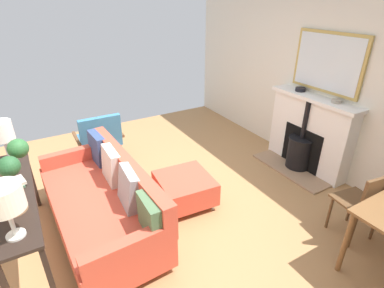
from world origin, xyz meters
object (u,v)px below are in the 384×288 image
(sofa, at_px, (104,202))
(armchair_accent, at_px, (100,137))
(ottoman, at_px, (185,188))
(console_table, at_px, (16,201))
(fireplace, at_px, (307,137))
(table_lamp_near_end, at_px, (2,132))
(dining_chair_near_fireplace, at_px, (365,201))
(mantel_bowl_far, at_px, (336,101))
(mantel_bowl_near, at_px, (301,89))
(book_stack, at_px, (12,184))
(table_lamp_far_end, at_px, (4,200))
(potted_plant, at_px, (5,175))

(sofa, distance_m, armchair_accent, 1.51)
(ottoman, height_order, console_table, console_table)
(fireplace, bearing_deg, table_lamp_near_end, -12.10)
(armchair_accent, xyz_separation_m, dining_chair_near_fireplace, (-1.96, 3.02, 0.03))
(mantel_bowl_far, relative_size, console_table, 0.08)
(mantel_bowl_near, xyz_separation_m, book_stack, (3.87, 0.01, -0.36))
(mantel_bowl_near, relative_size, table_lamp_near_end, 0.31)
(fireplace, relative_size, mantel_bowl_near, 9.39)
(armchair_accent, bearing_deg, mantel_bowl_far, 144.21)
(sofa, distance_m, book_stack, 0.92)
(mantel_bowl_near, relative_size, mantel_bowl_far, 1.13)
(table_lamp_near_end, bearing_deg, table_lamp_far_end, 90.00)
(mantel_bowl_near, xyz_separation_m, sofa, (3.07, 0.12, -0.80))
(mantel_bowl_far, distance_m, ottoman, 2.31)
(ottoman, height_order, dining_chair_near_fireplace, dining_chair_near_fireplace)
(fireplace, bearing_deg, book_stack, -4.26)
(sofa, relative_size, dining_chair_near_fireplace, 2.42)
(ottoman, xyz_separation_m, table_lamp_near_end, (1.78, -0.71, 0.90))
(fireplace, bearing_deg, armchair_accent, -31.60)
(mantel_bowl_far, height_order, armchair_accent, mantel_bowl_far)
(ottoman, height_order, book_stack, book_stack)
(fireplace, distance_m, mantel_bowl_near, 0.72)
(ottoman, relative_size, book_stack, 2.74)
(mantel_bowl_far, distance_m, potted_plant, 3.85)
(mantel_bowl_near, bearing_deg, fireplace, 82.61)
(table_lamp_near_end, distance_m, dining_chair_near_fireplace, 3.85)
(mantel_bowl_far, relative_size, dining_chair_near_fireplace, 0.16)
(mantel_bowl_near, relative_size, table_lamp_far_end, 0.33)
(potted_plant, relative_size, dining_chair_near_fireplace, 0.78)
(armchair_accent, bearing_deg, book_stack, 49.94)
(table_lamp_near_end, bearing_deg, book_stack, 89.60)
(mantel_bowl_near, bearing_deg, ottoman, 5.06)
(table_lamp_near_end, height_order, potted_plant, potted_plant)
(sofa, height_order, ottoman, sofa)
(table_lamp_far_end, bearing_deg, ottoman, -161.97)
(dining_chair_near_fireplace, bearing_deg, potted_plant, -21.91)
(sofa, height_order, dining_chair_near_fireplace, dining_chair_near_fireplace)
(mantel_bowl_far, height_order, table_lamp_near_end, table_lamp_near_end)
(ottoman, height_order, potted_plant, potted_plant)
(mantel_bowl_near, height_order, sofa, mantel_bowl_near)
(fireplace, relative_size, ottoman, 1.92)
(ottoman, distance_m, table_lamp_near_end, 2.12)
(dining_chair_near_fireplace, bearing_deg, fireplace, -117.77)
(ottoman, relative_size, table_lamp_near_end, 1.51)
(mantel_bowl_near, relative_size, sofa, 0.07)
(armchair_accent, relative_size, table_lamp_far_end, 1.87)
(ottoman, xyz_separation_m, dining_chair_near_fireplace, (-1.32, 1.48, 0.27))
(table_lamp_far_end, height_order, book_stack, table_lamp_far_end)
(ottoman, bearing_deg, mantel_bowl_near, -174.94)
(dining_chair_near_fireplace, bearing_deg, mantel_bowl_far, -125.68)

